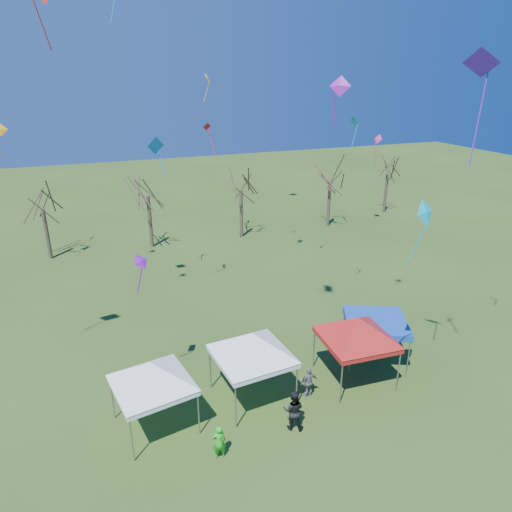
# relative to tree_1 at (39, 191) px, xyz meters

# --- Properties ---
(ground) EXTENTS (140.00, 140.00, 0.00)m
(ground) POSITION_rel_tree_1_xyz_m (10.77, -24.65, -5.79)
(ground) COLOR #2C4616
(ground) RESTS_ON ground
(tree_1) EXTENTS (3.42, 3.42, 7.54)m
(tree_1) POSITION_rel_tree_1_xyz_m (0.00, 0.00, 0.00)
(tree_1) COLOR #3D2D21
(tree_1) RESTS_ON ground
(tree_2) EXTENTS (3.71, 3.71, 8.18)m
(tree_2) POSITION_rel_tree_1_xyz_m (8.40, -0.27, 0.50)
(tree_2) COLOR #3D2D21
(tree_2) RESTS_ON ground
(tree_3) EXTENTS (3.59, 3.59, 7.91)m
(tree_3) POSITION_rel_tree_1_xyz_m (16.80, -0.60, 0.29)
(tree_3) COLOR #3D2D21
(tree_3) RESTS_ON ground
(tree_4) EXTENTS (3.58, 3.58, 7.89)m
(tree_4) POSITION_rel_tree_1_xyz_m (26.12, -0.65, 0.27)
(tree_4) COLOR #3D2D21
(tree_4) RESTS_ON ground
(tree_5) EXTENTS (3.39, 3.39, 7.46)m
(tree_5) POSITION_rel_tree_1_xyz_m (34.49, 1.42, -0.06)
(tree_5) COLOR #3D2D21
(tree_5) RESTS_ON ground
(tent_white_west) EXTENTS (4.27, 4.27, 3.82)m
(tent_white_west) POSITION_rel_tree_1_xyz_m (4.82, -23.00, -2.71)
(tent_white_west) COLOR gray
(tent_white_west) RESTS_ON ground
(tent_white_mid) EXTENTS (4.59, 4.59, 4.06)m
(tent_white_mid) POSITION_rel_tree_1_xyz_m (9.44, -22.73, -2.52)
(tent_white_mid) COLOR gray
(tent_white_mid) RESTS_ON ground
(tent_red) EXTENTS (4.59, 4.59, 4.06)m
(tent_red) POSITION_rel_tree_1_xyz_m (14.71, -23.25, -2.52)
(tent_red) COLOR gray
(tent_red) RESTS_ON ground
(tent_blue) EXTENTS (4.10, 4.10, 2.43)m
(tent_blue) POSITION_rel_tree_1_xyz_m (16.61, -22.19, -3.56)
(tent_blue) COLOR gray
(tent_blue) RESTS_ON ground
(person_grey) EXTENTS (0.96, 0.47, 1.57)m
(person_grey) POSITION_rel_tree_1_xyz_m (11.97, -23.63, -5.00)
(person_grey) COLOR slate
(person_grey) RESTS_ON ground
(person_green) EXTENTS (0.58, 0.40, 1.52)m
(person_green) POSITION_rel_tree_1_xyz_m (6.90, -25.68, -5.03)
(person_green) COLOR green
(person_green) RESTS_ON ground
(person_dark) EXTENTS (1.16, 1.09, 1.90)m
(person_dark) POSITION_rel_tree_1_xyz_m (10.36, -25.30, -4.84)
(person_dark) COLOR black
(person_dark) RESTS_ON ground
(kite_25) EXTENTS (0.78, 0.71, 1.72)m
(kite_25) POSITION_rel_tree_1_xyz_m (12.11, -24.51, 8.17)
(kite_25) COLOR purple
(kite_25) RESTS_ON ground
(kite_5) EXTENTS (1.42, 1.54, 4.06)m
(kite_5) POSITION_rel_tree_1_xyz_m (16.80, -26.11, 8.94)
(kite_5) COLOR #571CC7
(kite_5) RESTS_ON ground
(kite_27) EXTENTS (1.18, 0.87, 2.69)m
(kite_27) POSITION_rel_tree_1_xyz_m (15.07, -26.34, 3.72)
(kite_27) COLOR #0DADCA
(kite_27) RESTS_ON ground
(kite_12) EXTENTS (0.57, 0.97, 2.86)m
(kite_12) POSITION_rel_tree_1_xyz_m (29.54, -3.03, 2.93)
(kite_12) COLOR #D8308A
(kite_12) RESTS_ON ground
(kite_18) EXTENTS (0.36, 0.73, 1.88)m
(kite_18) POSITION_rel_tree_1_xyz_m (18.18, -16.27, 6.05)
(kite_18) COLOR #0B90B0
(kite_18) RESTS_ON ground
(kite_11) EXTENTS (1.32, 0.90, 2.82)m
(kite_11) POSITION_rel_tree_1_xyz_m (8.14, -8.07, 4.16)
(kite_11) COLOR blue
(kite_11) RESTS_ON ground
(kite_1) EXTENTS (1.00, 0.98, 1.84)m
(kite_1) POSITION_rel_tree_1_xyz_m (5.14, -20.33, 0.93)
(kite_1) COLOR purple
(kite_1) RESTS_ON ground
(kite_19) EXTENTS (0.82, 0.93, 2.24)m
(kite_19) POSITION_rel_tree_1_xyz_m (13.56, -2.13, 8.31)
(kite_19) COLOR yellow
(kite_19) RESTS_ON ground
(kite_22) EXTENTS (0.88, 0.76, 2.49)m
(kite_22) POSITION_rel_tree_1_xyz_m (12.86, -4.07, 4.73)
(kite_22) COLOR red
(kite_22) RESTS_ON ground
(kite_13) EXTENTS (0.91, 0.67, 2.34)m
(kite_13) POSITION_rel_tree_1_xyz_m (-1.49, -3.00, 5.03)
(kite_13) COLOR #FF9D0D
(kite_13) RESTS_ON ground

